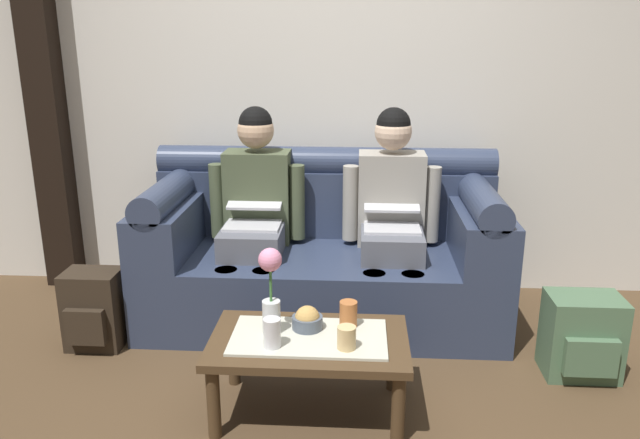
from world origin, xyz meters
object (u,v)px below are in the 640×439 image
(snack_bowl, at_px, (307,320))
(backpack_right, at_px, (582,337))
(person_left, at_px, (255,207))
(cup_near_right, at_px, (272,333))
(person_right, at_px, (392,209))
(cup_near_left, at_px, (347,338))
(couch, at_px, (323,255))
(flower_vase, at_px, (271,287))
(coffee_table, at_px, (309,348))
(backpack_left, at_px, (94,310))
(cup_far_center, at_px, (348,314))

(snack_bowl, relative_size, backpack_right, 0.33)
(person_left, xyz_separation_m, cup_near_right, (0.25, -1.11, -0.23))
(person_right, height_order, cup_near_left, person_right)
(couch, distance_m, cup_near_right, 1.13)
(cup_near_right, bearing_deg, cup_near_left, 1.11)
(couch, relative_size, flower_vase, 5.25)
(backpack_right, bearing_deg, coffee_table, -162.95)
(couch, distance_m, flower_vase, 1.02)
(couch, relative_size, backpack_left, 4.79)
(backpack_left, bearing_deg, cup_near_right, -31.27)
(cup_near_right, bearing_deg, snack_bowl, 53.33)
(couch, xyz_separation_m, person_left, (-0.39, -0.00, 0.28))
(person_right, relative_size, snack_bowl, 9.10)
(person_right, height_order, cup_far_center, person_right)
(cup_near_right, bearing_deg, flower_vase, 98.85)
(coffee_table, distance_m, backpack_right, 1.36)
(coffee_table, xyz_separation_m, cup_far_center, (0.17, 0.10, 0.12))
(flower_vase, relative_size, cup_near_left, 3.97)
(snack_bowl, distance_m, cup_near_left, 0.24)
(snack_bowl, relative_size, cup_near_left, 1.39)
(cup_near_left, height_order, backpack_left, cup_near_left)
(flower_vase, height_order, cup_near_right, flower_vase)
(flower_vase, distance_m, cup_near_left, 0.39)
(flower_vase, distance_m, backpack_left, 1.20)
(snack_bowl, distance_m, cup_far_center, 0.18)
(couch, bearing_deg, person_right, -0.39)
(couch, height_order, flower_vase, couch)
(person_right, bearing_deg, cup_far_center, -103.93)
(person_right, bearing_deg, snack_bowl, -113.26)
(person_left, distance_m, backpack_left, 1.03)
(person_left, distance_m, snack_bowl, 1.04)
(snack_bowl, relative_size, cup_far_center, 1.16)
(coffee_table, relative_size, cup_far_center, 7.35)
(cup_far_center, bearing_deg, backpack_right, 14.54)
(flower_vase, height_order, cup_near_left, flower_vase)
(person_left, distance_m, cup_near_left, 1.26)
(person_right, relative_size, cup_near_left, 12.61)
(snack_bowl, xyz_separation_m, cup_far_center, (0.18, 0.03, 0.02))
(coffee_table, bearing_deg, backpack_right, 17.05)
(cup_near_right, relative_size, cup_far_center, 1.08)
(cup_near_left, bearing_deg, person_right, 78.40)
(person_right, distance_m, cup_near_right, 1.26)
(couch, bearing_deg, cup_near_right, -97.32)
(cup_near_left, xyz_separation_m, backpack_right, (1.14, 0.50, -0.22))
(person_left, relative_size, flower_vase, 3.18)
(person_left, xyz_separation_m, backpack_left, (-0.80, -0.48, -0.45))
(person_left, distance_m, flower_vase, 1.01)
(backpack_left, distance_m, backpack_right, 2.49)
(cup_near_left, bearing_deg, coffee_table, 148.66)
(person_left, height_order, coffee_table, person_left)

